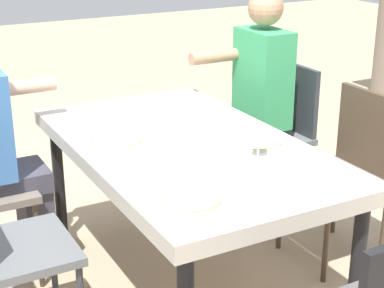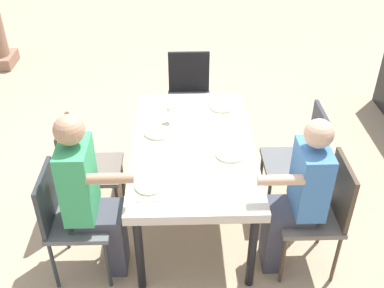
% 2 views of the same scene
% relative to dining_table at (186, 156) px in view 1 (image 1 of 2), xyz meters
% --- Properties ---
extents(ground_plane, '(16.00, 16.00, 0.00)m').
position_rel_dining_table_xyz_m(ground_plane, '(0.00, 0.00, -0.69)').
color(ground_plane, tan).
extents(dining_table, '(1.63, 0.94, 0.75)m').
position_rel_dining_table_xyz_m(dining_table, '(0.00, 0.00, 0.00)').
color(dining_table, beige).
rests_on(dining_table, ground).
extents(chair_west_north, '(0.44, 0.44, 0.89)m').
position_rel_dining_table_xyz_m(chair_west_north, '(-0.53, 0.89, -0.16)').
color(chair_west_north, '#5B5E61').
rests_on(chair_west_north, ground).
extents(chair_mid_north, '(0.44, 0.44, 0.88)m').
position_rel_dining_table_xyz_m(chair_mid_north, '(0.09, 0.89, -0.18)').
color(chair_mid_north, '#6A6158').
rests_on(chair_mid_north, ground).
extents(diner_woman_green, '(0.35, 0.49, 1.27)m').
position_rel_dining_table_xyz_m(diner_woman_green, '(-0.53, -0.71, -0.01)').
color(diner_woman_green, '#3F3F4C').
rests_on(diner_woman_green, ground).
extents(diner_man_white, '(0.35, 0.49, 1.33)m').
position_rel_dining_table_xyz_m(diner_man_white, '(-0.53, 0.72, 0.02)').
color(diner_man_white, '#3F3F4C').
rests_on(diner_man_white, ground).
extents(plate_0, '(0.20, 0.20, 0.02)m').
position_rel_dining_table_xyz_m(plate_0, '(-0.51, 0.31, 0.08)').
color(plate_0, white).
rests_on(plate_0, dining_table).
extents(fork_0, '(0.02, 0.17, 0.01)m').
position_rel_dining_table_xyz_m(fork_0, '(-0.66, 0.31, 0.07)').
color(fork_0, silver).
rests_on(fork_0, dining_table).
extents(spoon_0, '(0.04, 0.17, 0.01)m').
position_rel_dining_table_xyz_m(spoon_0, '(-0.36, 0.31, 0.07)').
color(spoon_0, silver).
rests_on(spoon_0, dining_table).
extents(plate_1, '(0.23, 0.23, 0.02)m').
position_rel_dining_table_xyz_m(plate_1, '(-0.16, -0.27, 0.08)').
color(plate_1, silver).
rests_on(plate_1, dining_table).
extents(fork_1, '(0.02, 0.17, 0.01)m').
position_rel_dining_table_xyz_m(fork_1, '(-0.31, -0.27, 0.07)').
color(fork_1, silver).
rests_on(fork_1, dining_table).
extents(spoon_1, '(0.02, 0.17, 0.01)m').
position_rel_dining_table_xyz_m(spoon_1, '(-0.01, -0.27, 0.07)').
color(spoon_1, silver).
rests_on(spoon_1, dining_table).
extents(plate_2, '(0.23, 0.23, 0.02)m').
position_rel_dining_table_xyz_m(plate_2, '(0.16, 0.27, 0.08)').
color(plate_2, silver).
rests_on(plate_2, dining_table).
extents(wine_glass_2, '(0.07, 0.07, 0.16)m').
position_rel_dining_table_xyz_m(wine_glass_2, '(0.32, 0.17, 0.19)').
color(wine_glass_2, white).
rests_on(wine_glass_2, dining_table).
extents(fork_2, '(0.02, 0.17, 0.01)m').
position_rel_dining_table_xyz_m(fork_2, '(0.01, 0.27, 0.07)').
color(fork_2, silver).
rests_on(fork_2, dining_table).
extents(spoon_2, '(0.03, 0.17, 0.01)m').
position_rel_dining_table_xyz_m(spoon_2, '(0.31, 0.27, 0.07)').
color(spoon_2, silver).
rests_on(spoon_2, dining_table).
extents(plate_3, '(0.22, 0.22, 0.02)m').
position_rel_dining_table_xyz_m(plate_3, '(0.55, -0.27, 0.08)').
color(plate_3, silver).
rests_on(plate_3, dining_table).
extents(fork_3, '(0.03, 0.17, 0.01)m').
position_rel_dining_table_xyz_m(fork_3, '(0.40, -0.27, 0.07)').
color(fork_3, silver).
rests_on(fork_3, dining_table).
extents(spoon_3, '(0.02, 0.17, 0.01)m').
position_rel_dining_table_xyz_m(spoon_3, '(0.70, -0.27, 0.07)').
color(spoon_3, silver).
rests_on(spoon_3, dining_table).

